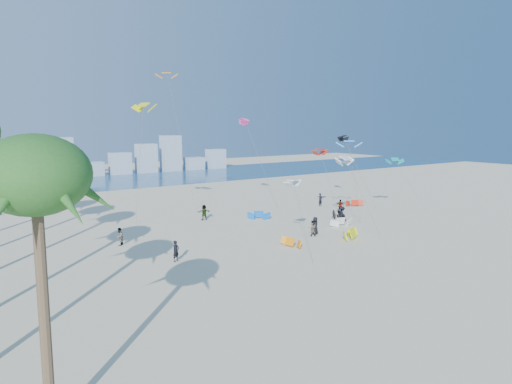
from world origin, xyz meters
TOP-DOWN VIEW (x-y plane):
  - ground at (0.00, 0.00)m, footprint 220.00×220.00m
  - ocean at (0.00, 72.00)m, footprint 220.00×220.00m
  - kitesurfer_near at (-7.36, 12.88)m, footprint 0.74×0.61m
  - kitesurfer_mid at (7.69, 12.91)m, footprint 0.98×0.96m
  - kitesurfers_far at (8.47, 20.27)m, footprint 30.68×13.89m
  - grounded_kites at (12.54, 15.87)m, footprint 23.11×16.02m
  - flying_kites at (11.10, 23.48)m, footprint 31.93×31.55m
  - distant_skyline at (-1.19, 82.00)m, footprint 85.00×3.00m

SIDE VIEW (x-z plane):
  - ground at x=0.00m, z-range 0.00..0.00m
  - ocean at x=0.00m, z-range 0.01..0.01m
  - grounded_kites at x=12.54m, z-range -0.04..0.94m
  - kitesurfer_mid at x=7.69m, z-range 0.00..1.60m
  - kitesurfer_near at x=-7.36m, z-range 0.00..1.74m
  - kitesurfers_far at x=8.47m, z-range -0.02..1.79m
  - distant_skyline at x=-1.19m, z-range -1.11..7.29m
  - flying_kites at x=11.10m, z-range 1.45..19.58m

